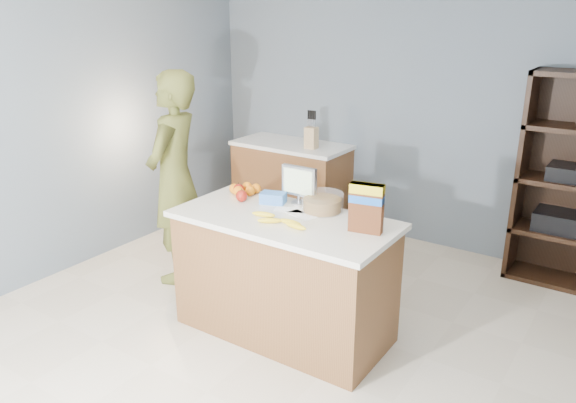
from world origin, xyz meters
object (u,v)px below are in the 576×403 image
Objects in this scene: counter_peninsula at (284,280)px; cereal_box at (366,204)px; tv at (299,183)px; person at (175,179)px; shelving_unit at (576,186)px.

cereal_box is at bearing 6.91° from counter_peninsula.
tv is at bearing 103.43° from counter_peninsula.
counter_peninsula is 0.71m from tv.
cereal_box reaches higher than tv.
person reaches higher than cereal_box.
shelving_unit is at bearing 103.39° from person.
person reaches higher than shelving_unit.
person is at bearing 169.33° from counter_peninsula.
person is 1.88m from cereal_box.
counter_peninsula is 0.87× the size of shelving_unit.
counter_peninsula is at bearing -76.57° from tv.
cereal_box is at bearing 65.63° from person.
shelving_unit is (1.55, 2.05, 0.45)m from counter_peninsula.
counter_peninsula is 5.53× the size of tv.
person is 6.40× the size of tv.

